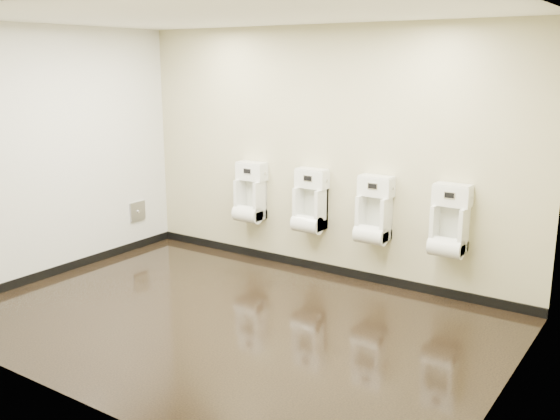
# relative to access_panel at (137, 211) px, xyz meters

# --- Properties ---
(ground) EXTENTS (5.00, 3.50, 0.00)m
(ground) POSITION_rel_access_panel_xyz_m (2.48, -1.20, -0.50)
(ground) COLOR black
(ground) RESTS_ON ground
(ceiling) EXTENTS (5.00, 3.50, 0.00)m
(ceiling) POSITION_rel_access_panel_xyz_m (2.48, -1.20, 2.30)
(ceiling) COLOR white
(back_wall) EXTENTS (5.00, 0.02, 2.80)m
(back_wall) POSITION_rel_access_panel_xyz_m (2.48, 0.55, 0.90)
(back_wall) COLOR #BBB68D
(back_wall) RESTS_ON ground
(front_wall) EXTENTS (5.00, 0.02, 2.80)m
(front_wall) POSITION_rel_access_panel_xyz_m (2.48, -2.95, 0.90)
(front_wall) COLOR #BBB68D
(front_wall) RESTS_ON ground
(left_wall) EXTENTS (0.02, 3.50, 2.80)m
(left_wall) POSITION_rel_access_panel_xyz_m (-0.02, -1.20, 0.90)
(left_wall) COLOR #BBB68D
(left_wall) RESTS_ON ground
(right_wall) EXTENTS (0.02, 3.50, 2.80)m
(right_wall) POSITION_rel_access_panel_xyz_m (4.98, -1.20, 0.90)
(right_wall) COLOR #BBB68D
(right_wall) RESTS_ON ground
(tile_overlay_left) EXTENTS (0.01, 3.50, 2.80)m
(tile_overlay_left) POSITION_rel_access_panel_xyz_m (-0.01, -1.20, 0.90)
(tile_overlay_left) COLOR silver
(tile_overlay_left) RESTS_ON ground
(skirting_back) EXTENTS (5.00, 0.02, 0.10)m
(skirting_back) POSITION_rel_access_panel_xyz_m (2.48, 0.54, -0.45)
(skirting_back) COLOR black
(skirting_back) RESTS_ON ground
(skirting_left) EXTENTS (0.02, 3.50, 0.10)m
(skirting_left) POSITION_rel_access_panel_xyz_m (-0.01, -1.20, -0.45)
(skirting_left) COLOR black
(skirting_left) RESTS_ON ground
(access_panel) EXTENTS (0.04, 0.25, 0.25)m
(access_panel) POSITION_rel_access_panel_xyz_m (0.00, 0.00, 0.00)
(access_panel) COLOR #9E9EA3
(access_panel) RESTS_ON left_wall
(urinal_0) EXTENTS (0.38, 0.29, 0.71)m
(urinal_0) POSITION_rel_access_panel_xyz_m (1.52, 0.42, 0.30)
(urinal_0) COLOR white
(urinal_0) RESTS_ON back_wall
(urinal_1) EXTENTS (0.38, 0.29, 0.71)m
(urinal_1) POSITION_rel_access_panel_xyz_m (2.37, 0.42, 0.30)
(urinal_1) COLOR white
(urinal_1) RESTS_ON back_wall
(urinal_2) EXTENTS (0.38, 0.29, 0.71)m
(urinal_2) POSITION_rel_access_panel_xyz_m (3.17, 0.42, 0.30)
(urinal_2) COLOR white
(urinal_2) RESTS_ON back_wall
(urinal_3) EXTENTS (0.38, 0.29, 0.71)m
(urinal_3) POSITION_rel_access_panel_xyz_m (4.00, 0.42, 0.30)
(urinal_3) COLOR white
(urinal_3) RESTS_ON back_wall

